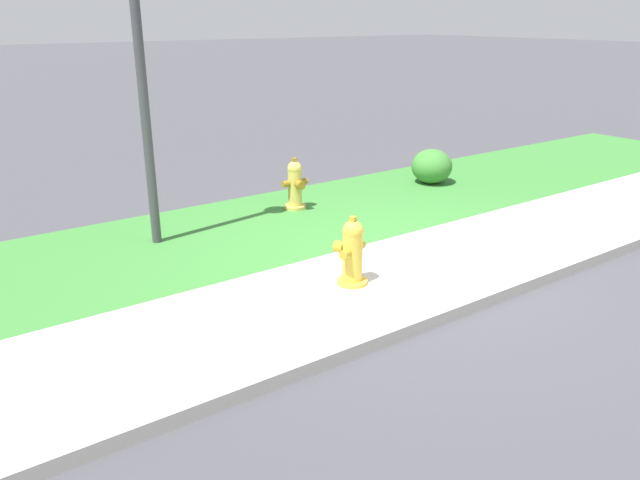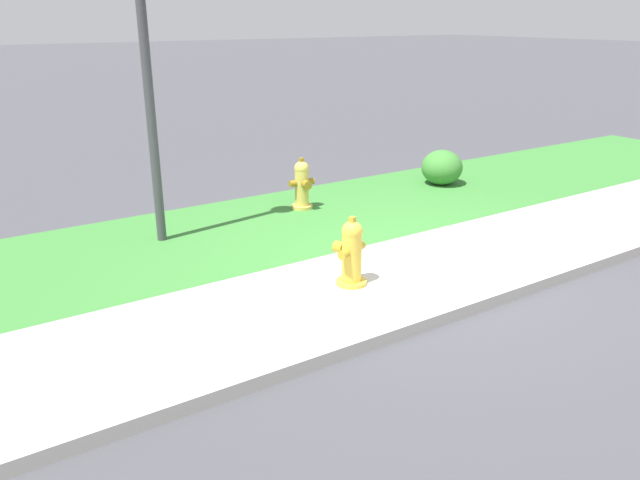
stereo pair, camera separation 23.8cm
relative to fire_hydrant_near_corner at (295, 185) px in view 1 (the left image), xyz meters
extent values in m
plane|color=#424247|center=(-0.14, -2.62, -0.35)|extent=(120.00, 120.00, 0.00)
cube|color=#BCB7AD|center=(-0.14, -2.62, -0.34)|extent=(18.00, 1.80, 0.01)
cube|color=#387A33|center=(-0.14, -0.40, -0.34)|extent=(18.00, 2.65, 0.01)
cube|color=#BCB7AD|center=(-0.14, -3.60, -0.29)|extent=(18.00, 0.16, 0.12)
cylinder|color=gold|center=(0.00, 0.01, -0.32)|extent=(0.30, 0.30, 0.05)
cylinder|color=gold|center=(0.00, 0.01, -0.03)|extent=(0.19, 0.19, 0.53)
sphere|color=gold|center=(0.00, 0.01, 0.23)|extent=(0.20, 0.20, 0.20)
cube|color=olive|center=(0.00, 0.01, 0.35)|extent=(0.06, 0.06, 0.06)
cylinder|color=olive|center=(0.14, 0.00, 0.03)|extent=(0.10, 0.10, 0.09)
cylinder|color=olive|center=(-0.14, 0.02, 0.03)|extent=(0.10, 0.10, 0.09)
cylinder|color=olive|center=(-0.01, -0.14, 0.03)|extent=(0.13, 0.11, 0.12)
cylinder|color=gold|center=(-0.98, -2.52, -0.32)|extent=(0.31, 0.31, 0.05)
cylinder|color=gold|center=(-0.98, -2.52, -0.03)|extent=(0.20, 0.20, 0.52)
sphere|color=gold|center=(-0.98, -2.52, 0.23)|extent=(0.21, 0.21, 0.21)
cube|color=#B29323|center=(-0.98, -2.52, 0.35)|extent=(0.07, 0.07, 0.06)
cylinder|color=#B29323|center=(-1.12, -2.57, 0.03)|extent=(0.12, 0.12, 0.09)
cylinder|color=#B29323|center=(-0.85, -2.47, 0.03)|extent=(0.12, 0.12, 0.09)
cylinder|color=#B29323|center=(-1.04, -2.38, 0.03)|extent=(0.15, 0.14, 0.12)
cylinder|color=#3D3D42|center=(-2.11, -0.17, 1.65)|extent=(0.11, 0.11, 3.99)
ellipsoid|color=#3D7F33|center=(2.57, -0.10, -0.07)|extent=(0.65, 0.65, 0.55)
camera|label=1|loc=(-4.63, -7.04, 2.23)|focal=35.00mm
camera|label=2|loc=(-4.43, -7.17, 2.23)|focal=35.00mm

